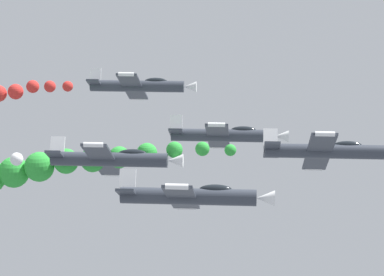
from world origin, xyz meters
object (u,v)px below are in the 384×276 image
at_px(airplane_left_outer, 111,159).
at_px(airplane_right_inner, 191,196).
at_px(airplane_lead, 326,151).
at_px(airplane_left_inner, 225,135).
at_px(airplane_right_outer, 139,86).

bearing_deg(airplane_left_outer, airplane_right_inner, 38.68).
distance_m(airplane_lead, airplane_right_inner, 13.57).
xyz_separation_m(airplane_left_inner, airplane_left_outer, (9.02, -8.45, 0.22)).
height_order(airplane_lead, airplane_right_inner, airplane_lead).
xyz_separation_m(airplane_right_inner, airplane_right_outer, (-24.82, -6.70, 2.69)).
xyz_separation_m(airplane_lead, airplane_left_inner, (-7.96, -7.99, -0.88)).
bearing_deg(airplane_right_outer, airplane_left_inner, 48.65).
bearing_deg(airplane_left_outer, airplane_right_outer, -179.98).
bearing_deg(airplane_left_inner, airplane_lead, 45.12).
xyz_separation_m(airplane_lead, airplane_right_outer, (-15.40, -16.45, 1.98)).
relative_size(airplane_lead, airplane_right_inner, 1.00).
height_order(airplane_right_inner, airplane_right_outer, airplane_right_outer).
bearing_deg(airplane_right_inner, airplane_left_inner, 174.22).
relative_size(airplane_lead, airplane_left_outer, 1.00).
relative_size(airplane_left_inner, airplane_left_outer, 1.00).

